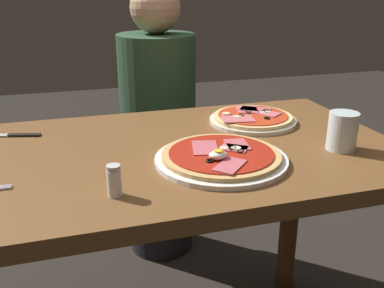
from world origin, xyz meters
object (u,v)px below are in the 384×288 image
Objects in this scene: pizza_foreground at (221,157)px; water_glass_near at (342,133)px; salt_shaker at (114,181)px; diner_person at (159,133)px; dining_table at (156,195)px; knife at (10,135)px; pizza_across_left at (252,118)px.

pizza_foreground is 0.33m from water_glass_near.
pizza_foreground is 3.26× the size of water_glass_near.
salt_shaker is 0.06× the size of diner_person.
dining_table is 0.31m from salt_shaker.
salt_shaker reaches higher than knife.
knife is at bearing 145.72° from pizza_foreground.
diner_person is (-0.17, 0.58, -0.22)m from pizza_across_left.
dining_table is 0.45m from knife.
salt_shaker is at bearing -119.97° from dining_table.
diner_person reaches higher than pizza_across_left.
knife is (-0.37, 0.22, 0.13)m from dining_table.
salt_shaker reaches higher than dining_table.
pizza_across_left reaches higher than knife.
pizza_foreground is 4.77× the size of salt_shaker.
diner_person reaches higher than knife.
pizza_foreground is 0.87m from diner_person.
salt_shaker is at bearing 72.72° from diner_person.
water_glass_near reaches higher than pizza_across_left.
salt_shaker is at bearing -141.67° from pizza_across_left.
dining_table is at bearing -156.81° from pizza_across_left.
diner_person is at bearing 88.11° from pizza_foreground.
pizza_foreground is at bearing 88.11° from diner_person.
salt_shaker is (-0.13, -0.22, 0.16)m from dining_table.
pizza_foreground is at bearing 178.49° from water_glass_near.
diner_person is (-0.30, 0.85, -0.25)m from water_glass_near.
pizza_foreground is at bearing -126.94° from pizza_across_left.
pizza_across_left is 0.30m from water_glass_near.
dining_table is 19.25× the size of salt_shaker.
pizza_across_left is 0.71m from knife.
pizza_across_left is 0.59m from salt_shaker.
salt_shaker reaches higher than pizza_across_left.
diner_person is (0.03, 0.84, -0.22)m from pizza_foreground.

